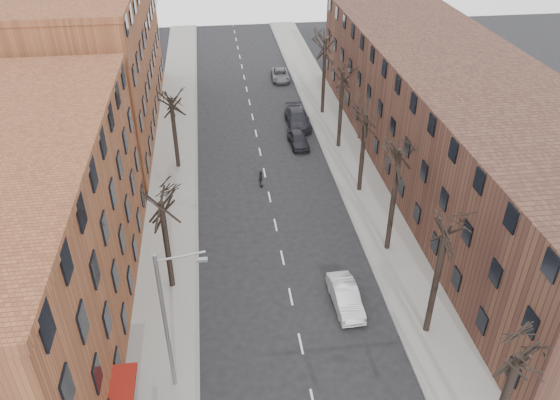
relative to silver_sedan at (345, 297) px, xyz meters
name	(u,v)px	position (x,y,z in m)	size (l,w,h in m)	color
sidewalk_left	(174,162)	(-11.29, 20.20, -0.64)	(4.00, 90.00, 0.15)	gray
sidewalk_right	(345,151)	(4.71, 20.20, -0.64)	(4.00, 90.00, 0.15)	gray
building_left_near	(1,254)	(-19.29, 0.20, 5.29)	(12.00, 26.00, 12.00)	brown
building_left_far	(86,60)	(-19.29, 29.20, 6.29)	(12.00, 28.00, 14.00)	brown
building_right	(455,121)	(12.71, 15.20, 4.29)	(12.00, 50.00, 10.00)	#523326
tree_right_b	(426,331)	(4.31, -2.80, -0.71)	(5.20, 5.20, 10.80)	black
tree_right_c	(387,249)	(4.31, 5.20, -0.71)	(5.20, 5.20, 11.60)	black
tree_right_d	(359,191)	(4.31, 13.20, -0.71)	(5.20, 5.20, 10.00)	black
tree_right_e	(338,147)	(4.31, 21.20, -0.71)	(5.20, 5.20, 10.80)	black
tree_right_f	(322,113)	(4.31, 29.20, -0.71)	(5.20, 5.20, 11.60)	black
tree_left_a	(173,286)	(-10.89, 3.20, -0.71)	(5.20, 5.20, 9.50)	black
tree_left_b	(179,167)	(-10.89, 19.20, -0.71)	(5.20, 5.20, 9.50)	black
streetlight	(168,318)	(-10.32, -4.80, 4.30)	(2.45, 0.22, 9.03)	slate
silver_sedan	(345,297)	(0.00, 0.00, 0.00)	(1.50, 4.31, 1.42)	silver
parked_car_near	(298,139)	(0.51, 22.01, -0.02)	(1.63, 4.06, 1.38)	black
parked_car_mid	(298,119)	(1.16, 26.40, 0.08)	(2.21, 5.43, 1.58)	black
parked_car_far	(280,75)	(1.09, 39.75, -0.09)	(2.06, 4.47, 1.24)	#54565C
pedestrian_crossing	(261,179)	(-3.83, 14.90, 0.05)	(0.89, 0.37, 1.52)	black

